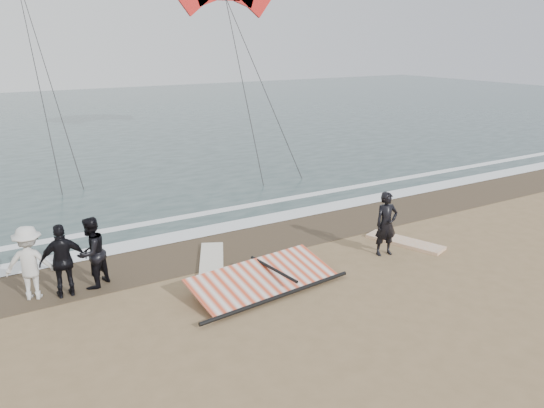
{
  "coord_description": "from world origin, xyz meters",
  "views": [
    {
      "loc": [
        -7.64,
        -9.09,
        6.01
      ],
      "look_at": [
        -0.42,
        3.0,
        1.6
      ],
      "focal_mm": 35.0,
      "sensor_mm": 36.0,
      "label": 1
    }
  ],
  "objects": [
    {
      "name": "foam_near",
      "position": [
        0.0,
        5.9,
        0.03
      ],
      "size": [
        120.0,
        0.9,
        0.01
      ],
      "primitive_type": "cube",
      "color": "white",
      "rests_on": "sea"
    },
    {
      "name": "board_cream",
      "position": [
        -2.05,
        3.59,
        0.05
      ],
      "size": [
        1.62,
        2.46,
        0.1
      ],
      "primitive_type": "cube",
      "rotation": [
        0.0,
        0.0,
        -0.45
      ],
      "color": "silver",
      "rests_on": "ground"
    },
    {
      "name": "wet_sand",
      "position": [
        0.0,
        4.5,
        0.01
      ],
      "size": [
        120.0,
        2.8,
        0.01
      ],
      "primitive_type": "cube",
      "color": "#4C3D2B",
      "rests_on": "ground"
    },
    {
      "name": "foam_far",
      "position": [
        0.0,
        7.6,
        0.03
      ],
      "size": [
        120.0,
        0.45,
        0.01
      ],
      "primitive_type": "cube",
      "color": "white",
      "rests_on": "sea"
    },
    {
      "name": "trio_cluster",
      "position": [
        -6.01,
        3.69,
        0.92
      ],
      "size": [
        2.64,
        1.19,
        1.85
      ],
      "color": "black",
      "rests_on": "ground"
    },
    {
      "name": "board_white",
      "position": [
        3.63,
        1.82,
        0.05
      ],
      "size": [
        1.41,
        2.46,
        0.09
      ],
      "primitive_type": "cube",
      "rotation": [
        0.0,
        0.0,
        0.34
      ],
      "color": "silver",
      "rests_on": "ground"
    },
    {
      "name": "sea",
      "position": [
        0.0,
        33.0,
        0.01
      ],
      "size": [
        120.0,
        54.0,
        0.02
      ],
      "primitive_type": "cube",
      "color": "#233838",
      "rests_on": "ground"
    },
    {
      "name": "man_main",
      "position": [
        2.5,
        1.51,
        0.94
      ],
      "size": [
        0.76,
        0.58,
        1.88
      ],
      "primitive_type": "imported",
      "rotation": [
        0.0,
        0.0,
        -0.2
      ],
      "color": "black",
      "rests_on": "ground"
    },
    {
      "name": "sail_rig",
      "position": [
        -1.69,
        1.56,
        0.19
      ],
      "size": [
        4.35,
        2.11,
        0.5
      ],
      "color": "black",
      "rests_on": "ground"
    },
    {
      "name": "ground",
      "position": [
        0.0,
        0.0,
        0.0
      ],
      "size": [
        120.0,
        120.0,
        0.0
      ],
      "primitive_type": "plane",
      "color": "#8C704C",
      "rests_on": "ground"
    }
  ]
}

